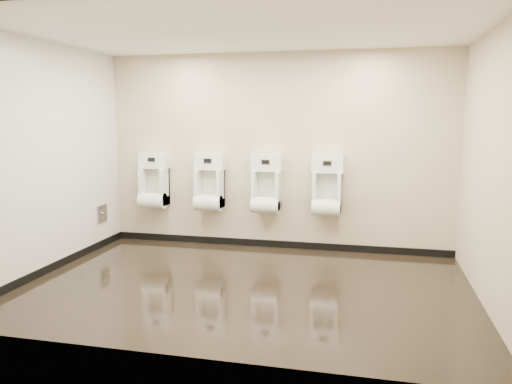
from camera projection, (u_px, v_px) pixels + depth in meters
ground at (246, 286)px, 5.67m from camera, size 5.00×3.50×0.00m
ceiling at (245, 31)px, 5.25m from camera, size 5.00×3.50×0.00m
back_wall at (276, 152)px, 7.14m from camera, size 5.00×0.02×2.80m
front_wall at (189, 184)px, 3.77m from camera, size 5.00×0.02×2.80m
left_wall at (45, 159)px, 6.01m from camera, size 0.02×3.50×2.80m
right_wall at (492, 168)px, 4.90m from camera, size 0.02×3.50×2.80m
tile_overlay_left at (45, 159)px, 6.01m from camera, size 0.01×3.50×2.80m
skirting_back at (275, 244)px, 7.33m from camera, size 5.00×0.02×0.10m
skirting_left at (53, 267)px, 6.21m from camera, size 0.02×3.50×0.10m
access_panel at (102, 213)px, 7.30m from camera, size 0.04×0.25×0.25m
urinal_0 at (154, 184)px, 7.48m from camera, size 0.44×0.33×0.83m
urinal_1 at (209, 186)px, 7.29m from camera, size 0.44×0.33×0.83m
urinal_2 at (266, 188)px, 7.10m from camera, size 0.44×0.33×0.83m
urinal_3 at (327, 190)px, 6.91m from camera, size 0.44×0.33×0.83m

